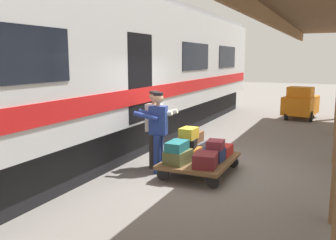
% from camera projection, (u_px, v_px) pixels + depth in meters
% --- Properties ---
extents(ground_plane, '(60.00, 60.00, 0.00)m').
position_uv_depth(ground_plane, '(214.00, 170.00, 7.87)').
color(ground_plane, slate).
extents(train_car, '(3.02, 20.56, 4.00)m').
position_uv_depth(train_car, '(87.00, 72.00, 8.88)').
color(train_car, silver).
rests_on(train_car, ground_plane).
extents(luggage_cart, '(1.29, 1.79, 0.32)m').
position_uv_depth(luggage_cart, '(200.00, 161.00, 7.60)').
color(luggage_cart, brown).
rests_on(luggage_cart, ground_plane).
extents(suitcase_maroon_trunk, '(0.49, 0.60, 0.27)m').
position_uv_depth(suitcase_maroon_trunk, '(206.00, 160.00, 7.01)').
color(suitcase_maroon_trunk, maroon).
rests_on(suitcase_maroon_trunk, luggage_cart).
extents(suitcase_olive_duffel, '(0.47, 0.60, 0.27)m').
position_uv_depth(suitcase_olive_duffel, '(178.00, 157.00, 7.25)').
color(suitcase_olive_duffel, brown).
rests_on(suitcase_olive_duffel, luggage_cart).
extents(suitcase_red_plastic, '(0.43, 0.60, 0.20)m').
position_uv_depth(suitcase_red_plastic, '(220.00, 150.00, 7.89)').
color(suitcase_red_plastic, '#AD231E').
rests_on(suitcase_red_plastic, luggage_cart).
extents(suitcase_navy_fabric, '(0.42, 0.45, 0.25)m').
position_uv_depth(suitcase_navy_fabric, '(213.00, 155.00, 7.45)').
color(suitcase_navy_fabric, navy).
rests_on(suitcase_navy_fabric, luggage_cart).
extents(suitcase_slate_roller, '(0.40, 0.55, 0.23)m').
position_uv_depth(suitcase_slate_roller, '(195.00, 147.00, 8.13)').
color(suitcase_slate_roller, '#4C515B').
rests_on(suitcase_slate_roller, luggage_cart).
extents(suitcase_orange_carryall, '(0.52, 0.57, 0.20)m').
position_uv_depth(suitcase_orange_carryall, '(187.00, 153.00, 7.69)').
color(suitcase_orange_carryall, '#CC6B23').
rests_on(suitcase_orange_carryall, luggage_cart).
extents(suitcase_black_hardshell, '(0.43, 0.46, 0.19)m').
position_uv_depth(suitcase_black_hardshell, '(187.00, 143.00, 7.69)').
color(suitcase_black_hardshell, black).
rests_on(suitcase_black_hardshell, suitcase_orange_carryall).
extents(suitcase_burgundy_valise, '(0.36, 0.41, 0.17)m').
position_uv_depth(suitcase_burgundy_valise, '(216.00, 144.00, 7.43)').
color(suitcase_burgundy_valise, maroon).
rests_on(suitcase_burgundy_valise, suitcase_navy_fabric).
extents(suitcase_yellow_case, '(0.33, 0.42, 0.23)m').
position_uv_depth(suitcase_yellow_case, '(189.00, 133.00, 7.67)').
color(suitcase_yellow_case, gold).
rests_on(suitcase_yellow_case, suitcase_black_hardshell).
extents(suitcase_brown_leather, '(0.31, 0.55, 0.23)m').
position_uv_depth(suitcase_brown_leather, '(193.00, 137.00, 8.08)').
color(suitcase_brown_leather, brown).
rests_on(suitcase_brown_leather, suitcase_slate_roller).
extents(suitcase_teal_softside, '(0.33, 0.53, 0.18)m').
position_uv_depth(suitcase_teal_softside, '(177.00, 146.00, 7.19)').
color(suitcase_teal_softside, '#1E666B').
rests_on(suitcase_teal_softside, suitcase_olive_duffel).
extents(porter_in_overalls, '(0.71, 0.51, 1.70)m').
position_uv_depth(porter_in_overalls, '(157.00, 129.00, 7.62)').
color(porter_in_overalls, navy).
rests_on(porter_in_overalls, ground_plane).
extents(porter_by_door, '(0.68, 0.45, 1.70)m').
position_uv_depth(porter_by_door, '(155.00, 127.00, 7.92)').
color(porter_by_door, '#332D28').
rests_on(porter_by_door, ground_plane).
extents(baggage_tug, '(1.35, 1.85, 1.30)m').
position_uv_depth(baggage_tug, '(300.00, 103.00, 14.45)').
color(baggage_tug, orange).
rests_on(baggage_tug, ground_plane).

